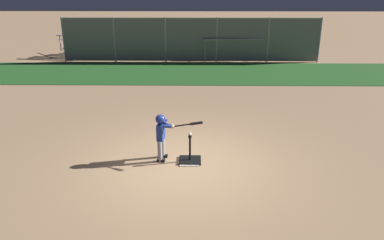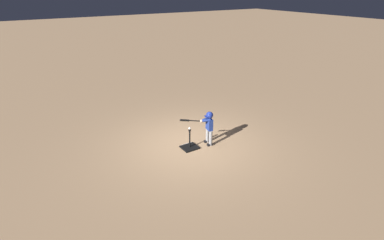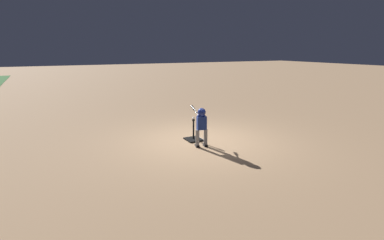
% 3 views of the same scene
% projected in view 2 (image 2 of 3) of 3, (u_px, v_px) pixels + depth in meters
% --- Properties ---
extents(ground_plane, '(90.00, 90.00, 0.00)m').
position_uv_depth(ground_plane, '(191.00, 144.00, 9.53)').
color(ground_plane, tan).
extents(home_plate, '(0.46, 0.46, 0.02)m').
position_uv_depth(home_plate, '(189.00, 147.00, 9.35)').
color(home_plate, white).
rests_on(home_plate, ground_plane).
extents(batting_tee, '(0.50, 0.45, 0.64)m').
position_uv_depth(batting_tee, '(190.00, 146.00, 9.28)').
color(batting_tee, black).
rests_on(batting_tee, ground_plane).
extents(batter_child, '(1.07, 0.38, 1.10)m').
position_uv_depth(batter_child, '(208.00, 124.00, 9.26)').
color(batter_child, gray).
rests_on(batter_child, ground_plane).
extents(baseball, '(0.07, 0.07, 0.07)m').
position_uv_depth(baseball, '(190.00, 128.00, 9.03)').
color(baseball, white).
rests_on(baseball, batting_tee).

